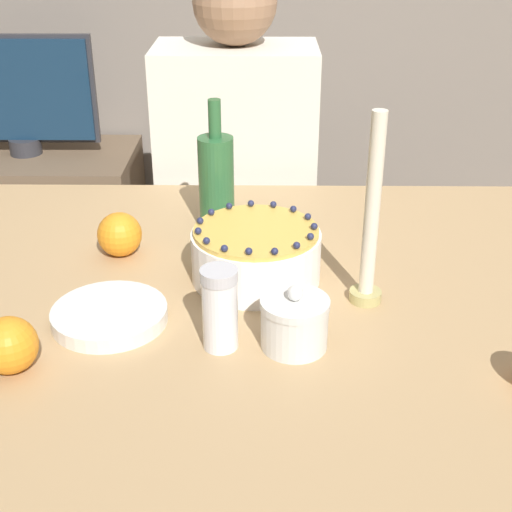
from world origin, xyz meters
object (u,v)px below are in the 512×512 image
object	(u,v)px
cake	(256,254)
tv_monitor	(18,94)
bottle	(216,181)
sugar_bowl	(294,322)
sugar_shaker	(220,308)
candle	(371,227)
person_man_blue_shirt	(238,231)

from	to	relation	value
cake	tv_monitor	bearing A→B (deg)	125.05
bottle	sugar_bowl	bearing A→B (deg)	-71.54
sugar_shaker	candle	world-z (taller)	candle
sugar_shaker	bottle	distance (m)	0.42
sugar_shaker	person_man_blue_shirt	xyz separation A→B (m)	(-0.01, 0.86, -0.28)
person_man_blue_shirt	tv_monitor	world-z (taller)	person_man_blue_shirt
cake	person_man_blue_shirt	bearing A→B (deg)	95.04
cake	candle	world-z (taller)	candle
cake	sugar_shaker	size ratio (longest dim) A/B	1.73
bottle	candle	bearing A→B (deg)	-47.14
bottle	person_man_blue_shirt	world-z (taller)	person_man_blue_shirt
cake	candle	bearing A→B (deg)	-22.26
tv_monitor	sugar_bowl	bearing A→B (deg)	-57.69
sugar_shaker	tv_monitor	bearing A→B (deg)	118.58
sugar_bowl	tv_monitor	xyz separation A→B (m)	(-0.80, 1.27, 0.02)
sugar_bowl	candle	size ratio (longest dim) A/B	0.32
bottle	tv_monitor	bearing A→B (deg)	127.94
person_man_blue_shirt	tv_monitor	bearing A→B (deg)	-31.15
bottle	sugar_shaker	bearing A→B (deg)	-85.97
sugar_bowl	person_man_blue_shirt	size ratio (longest dim) A/B	0.08
cake	bottle	distance (m)	0.23
person_man_blue_shirt	tv_monitor	distance (m)	0.85
sugar_shaker	bottle	xyz separation A→B (m)	(-0.03, 0.42, 0.04)
cake	sugar_bowl	world-z (taller)	cake
candle	sugar_shaker	bearing A→B (deg)	-149.65
cake	bottle	bearing A→B (deg)	111.03
sugar_shaker	person_man_blue_shirt	bearing A→B (deg)	90.41
candle	cake	bearing A→B (deg)	157.74
candle	tv_monitor	world-z (taller)	candle
person_man_blue_shirt	sugar_bowl	bearing A→B (deg)	97.75
sugar_shaker	person_man_blue_shirt	size ratio (longest dim) A/B	0.11
sugar_shaker	person_man_blue_shirt	world-z (taller)	person_man_blue_shirt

